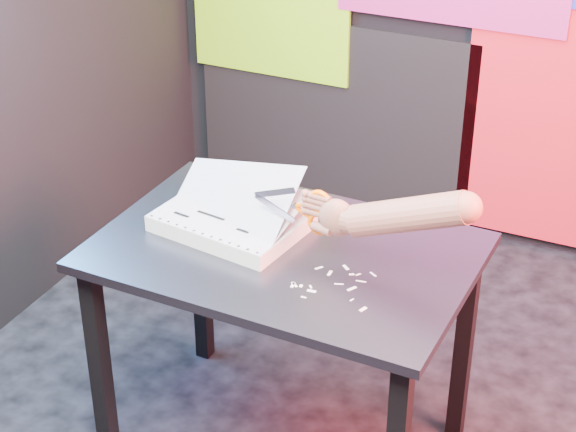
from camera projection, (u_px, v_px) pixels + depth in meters
The scene contains 7 objects.
room at pixel (389, 50), 2.45m from camera, with size 3.01×3.01×2.71m.
backdrop at pixel (525, 32), 3.77m from camera, with size 2.88×0.05×2.08m.
work_table at pixel (285, 278), 2.81m from camera, with size 1.09×0.74×0.75m.
printout_stack at pixel (232, 220), 2.84m from camera, with size 0.45×0.36×0.22m.
scissors at pixel (314, 211), 2.64m from camera, with size 0.24×0.03×0.14m.
hand_forearm at pixel (396, 215), 2.50m from camera, with size 0.49×0.12×0.23m.
paper_clippings at pixel (332, 283), 2.59m from camera, with size 0.23×0.20×0.00m.
Camera 1 is at (0.75, -2.23, 2.19)m, focal length 60.00 mm.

